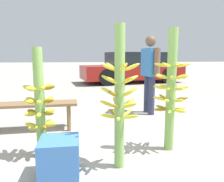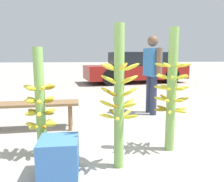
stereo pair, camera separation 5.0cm
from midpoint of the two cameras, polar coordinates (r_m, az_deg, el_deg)
name	(u,v)px [view 1 (the left image)]	position (r m, az deg, el deg)	size (l,w,h in m)	color
ground_plane	(114,171)	(2.39, -0.02, -20.25)	(80.00, 80.00, 0.00)	#9E998E
banana_stalk_left	(40,105)	(2.63, -18.85, -3.38)	(0.37, 0.37, 1.27)	#7AA851
banana_stalk_center	(120,97)	(2.23, 1.34, -1.48)	(0.42, 0.42, 1.49)	#7AA851
banana_stalk_right	(171,90)	(2.76, 14.65, 0.28)	(0.43, 0.43, 1.51)	#7AA851
vendor_person	(150,69)	(4.46, 9.56, 5.77)	(0.27, 0.68, 1.57)	#2D334C
market_bench	(29,107)	(3.67, -21.33, -3.98)	(1.52, 0.42, 0.45)	brown
parked_car	(133,68)	(9.82, 5.33, 6.04)	(4.62, 2.39, 1.34)	maroon
produce_crate	(60,158)	(2.30, -14.17, -16.53)	(0.38, 0.38, 0.38)	#386BB2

